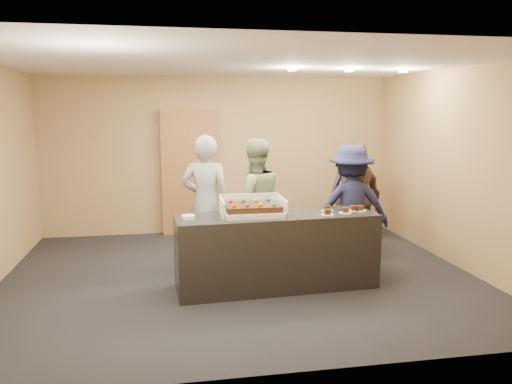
# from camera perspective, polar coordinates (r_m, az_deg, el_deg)

# --- Properties ---
(room) EXTENTS (6.04, 6.00, 2.70)m
(room) POSITION_cam_1_polar(r_m,az_deg,el_deg) (6.29, -1.90, 2.23)
(room) COLOR black
(room) RESTS_ON ground
(serving_counter) EXTENTS (2.43, 0.83, 0.90)m
(serving_counter) POSITION_cam_1_polar(r_m,az_deg,el_deg) (6.06, 2.35, -6.75)
(serving_counter) COLOR black
(serving_counter) RESTS_ON floor
(storage_cabinet) EXTENTS (0.98, 0.15, 2.15)m
(storage_cabinet) POSITION_cam_1_polar(r_m,az_deg,el_deg) (8.66, -7.52, 2.25)
(storage_cabinet) COLOR brown
(storage_cabinet) RESTS_ON floor
(cake_box) EXTENTS (0.75, 0.52, 0.22)m
(cake_box) POSITION_cam_1_polar(r_m,az_deg,el_deg) (5.91, -0.42, -2.17)
(cake_box) COLOR white
(cake_box) RESTS_ON serving_counter
(sheet_cake) EXTENTS (0.64, 0.44, 0.12)m
(sheet_cake) POSITION_cam_1_polar(r_m,az_deg,el_deg) (5.88, -0.38, -1.75)
(sheet_cake) COLOR #321D0B
(sheet_cake) RESTS_ON cake_box
(plate_stack) EXTENTS (0.15, 0.15, 0.04)m
(plate_stack) POSITION_cam_1_polar(r_m,az_deg,el_deg) (5.77, -7.75, -2.83)
(plate_stack) COLOR white
(plate_stack) RESTS_ON serving_counter
(slice_a) EXTENTS (0.15, 0.15, 0.07)m
(slice_a) POSITION_cam_1_polar(r_m,az_deg,el_deg) (5.97, 8.17, -2.39)
(slice_a) COLOR white
(slice_a) RESTS_ON serving_counter
(slice_b) EXTENTS (0.15, 0.15, 0.07)m
(slice_b) POSITION_cam_1_polar(r_m,az_deg,el_deg) (6.21, 8.12, -1.94)
(slice_b) COLOR white
(slice_b) RESTS_ON serving_counter
(slice_c) EXTENTS (0.15, 0.15, 0.07)m
(slice_c) POSITION_cam_1_polar(r_m,az_deg,el_deg) (6.12, 10.17, -2.16)
(slice_c) COLOR white
(slice_c) RESTS_ON serving_counter
(slice_d) EXTENTS (0.15, 0.15, 0.07)m
(slice_d) POSITION_cam_1_polar(r_m,az_deg,el_deg) (6.27, 11.07, -1.91)
(slice_d) COLOR white
(slice_d) RESTS_ON serving_counter
(slice_e) EXTENTS (0.15, 0.15, 0.07)m
(slice_e) POSITION_cam_1_polar(r_m,az_deg,el_deg) (6.28, 11.83, -1.92)
(slice_e) COLOR white
(slice_e) RESTS_ON serving_counter
(person_server_grey) EXTENTS (0.75, 0.60, 1.81)m
(person_server_grey) POSITION_cam_1_polar(r_m,az_deg,el_deg) (6.67, -5.73, -1.26)
(person_server_grey) COLOR #999A9D
(person_server_grey) RESTS_ON floor
(person_sage_man) EXTENTS (0.94, 0.78, 1.75)m
(person_sage_man) POSITION_cam_1_polar(r_m,az_deg,el_deg) (6.86, -0.20, -1.20)
(person_sage_man) COLOR #8AA070
(person_sage_man) RESTS_ON floor
(person_navy_man) EXTENTS (1.14, 0.73, 1.67)m
(person_navy_man) POSITION_cam_1_polar(r_m,az_deg,el_deg) (6.89, 10.76, -1.65)
(person_navy_man) COLOR #1A1D3B
(person_navy_man) RESTS_ON floor
(person_brown_extra) EXTENTS (1.05, 0.86, 1.67)m
(person_brown_extra) POSITION_cam_1_polar(r_m,az_deg,el_deg) (7.45, 11.59, -0.86)
(person_brown_extra) COLOR brown
(person_brown_extra) RESTS_ON floor
(person_dark_suit) EXTENTS (0.91, 0.73, 1.63)m
(person_dark_suit) POSITION_cam_1_polar(r_m,az_deg,el_deg) (8.18, 11.13, -0.10)
(person_dark_suit) COLOR #232328
(person_dark_suit) RESTS_ON floor
(ceiling_spotlights) EXTENTS (1.72, 0.12, 0.03)m
(ceiling_spotlights) POSITION_cam_1_polar(r_m,az_deg,el_deg) (7.15, 10.57, 13.52)
(ceiling_spotlights) COLOR #FFEAC6
(ceiling_spotlights) RESTS_ON ceiling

